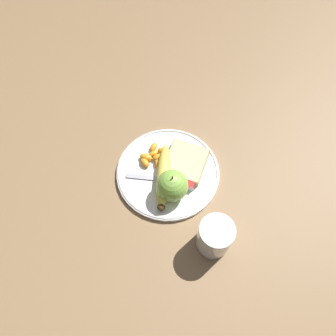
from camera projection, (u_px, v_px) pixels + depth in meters
The scene contains 15 objects.
ground_plane at pixel (168, 174), 0.89m from camera, with size 3.00×3.00×0.00m, color olive.
plate at pixel (168, 172), 0.88m from camera, with size 0.28×0.28×0.01m.
juice_glass at pixel (215, 237), 0.76m from camera, with size 0.08×0.08×0.10m.
apple at pixel (172, 186), 0.81m from camera, with size 0.08×0.08×0.09m.
banana at pixel (163, 176), 0.85m from camera, with size 0.19×0.04×0.04m.
bread_slice at pixel (186, 162), 0.88m from camera, with size 0.14×0.13×0.02m.
fork at pixel (162, 179), 0.86m from camera, with size 0.03×0.16×0.00m.
jam_packet at pixel (188, 182), 0.85m from camera, with size 0.04×0.03×0.02m.
orange_segment_0 at pixel (154, 147), 0.91m from camera, with size 0.03×0.03×0.02m.
orange_segment_1 at pixel (159, 157), 0.89m from camera, with size 0.03×0.04×0.02m.
orange_segment_2 at pixel (158, 164), 0.88m from camera, with size 0.03×0.02×0.02m.
orange_segment_3 at pixel (145, 163), 0.88m from camera, with size 0.04×0.03×0.02m.
orange_segment_4 at pixel (154, 153), 0.90m from camera, with size 0.03×0.03×0.01m.
orange_segment_5 at pixel (162, 151), 0.90m from camera, with size 0.03×0.03×0.02m.
orange_segment_6 at pixel (146, 157), 0.89m from camera, with size 0.03×0.04×0.02m.
Camera 1 is at (0.41, 0.02, 0.79)m, focal length 35.00 mm.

